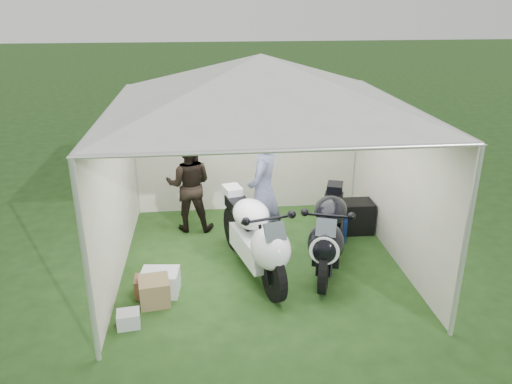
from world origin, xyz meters
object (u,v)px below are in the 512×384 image
(motorcycle_white, at_px, (255,236))
(canopy_tent, at_px, (261,87))
(person_blue_jacket, at_px, (264,193))
(crate_0, at_px, (160,282))
(crate_3, at_px, (150,286))
(crate_1, at_px, (154,291))
(motorcycle_black, at_px, (329,231))
(person_dark_jacket, at_px, (189,185))
(equipment_box, at_px, (356,216))
(crate_2, at_px, (129,319))
(paddock_stand, at_px, (332,228))

(motorcycle_white, bearing_deg, canopy_tent, 60.39)
(person_blue_jacket, relative_size, crate_0, 4.13)
(crate_3, bearing_deg, motorcycle_white, 14.04)
(motorcycle_white, height_order, crate_1, motorcycle_white)
(motorcycle_black, xyz_separation_m, person_dark_jacket, (-1.98, 1.55, 0.20))
(equipment_box, distance_m, crate_1, 3.65)
(crate_2, bearing_deg, paddock_stand, 34.10)
(crate_2, bearing_deg, motorcycle_white, 32.16)
(equipment_box, xyz_separation_m, crate_0, (-3.12, -1.57, -0.10))
(crate_0, relative_size, crate_1, 1.29)
(motorcycle_white, distance_m, person_dark_jacket, 1.88)
(crate_0, bearing_deg, person_dark_jacket, 79.16)
(paddock_stand, height_order, person_blue_jacket, person_blue_jacket)
(canopy_tent, bearing_deg, person_dark_jacket, 131.33)
(crate_0, xyz_separation_m, crate_2, (-0.33, -0.69, -0.06))
(paddock_stand, xyz_separation_m, crate_0, (-2.67, -1.34, -0.01))
(paddock_stand, distance_m, person_blue_jacket, 1.50)
(canopy_tent, xyz_separation_m, paddock_stand, (1.25, 0.56, -2.40))
(crate_3, bearing_deg, crate_1, -69.30)
(person_dark_jacket, relative_size, equipment_box, 2.99)
(motorcycle_black, bearing_deg, canopy_tent, 177.42)
(paddock_stand, distance_m, crate_3, 3.12)
(equipment_box, bearing_deg, crate_1, -150.67)
(motorcycle_black, relative_size, crate_1, 5.51)
(paddock_stand, xyz_separation_m, crate_2, (-3.00, -2.03, -0.08))
(paddock_stand, relative_size, person_dark_jacket, 0.29)
(paddock_stand, bearing_deg, crate_2, -145.90)
(crate_0, height_order, crate_1, crate_1)
(canopy_tent, relative_size, motorcycle_black, 2.72)
(motorcycle_black, bearing_deg, equipment_box, 75.05)
(paddock_stand, distance_m, crate_2, 3.62)
(motorcycle_white, xyz_separation_m, paddock_stand, (1.37, 1.00, -0.43))
(paddock_stand, height_order, crate_1, paddock_stand)
(crate_1, relative_size, crate_2, 1.42)
(motorcycle_white, relative_size, person_blue_jacket, 1.09)
(crate_2, relative_size, crate_3, 0.68)
(paddock_stand, bearing_deg, crate_1, -150.18)
(equipment_box, relative_size, crate_1, 1.41)
(motorcycle_black, relative_size, crate_0, 4.28)
(canopy_tent, relative_size, crate_1, 14.97)
(person_blue_jacket, height_order, crate_2, person_blue_jacket)
(motorcycle_black, bearing_deg, motorcycle_white, -157.24)
(canopy_tent, distance_m, crate_1, 2.99)
(motorcycle_black, xyz_separation_m, crate_1, (-2.41, -0.63, -0.42))
(person_dark_jacket, relative_size, person_blue_jacket, 0.79)
(person_dark_jacket, relative_size, crate_2, 5.98)
(motorcycle_black, distance_m, crate_2, 2.95)
(canopy_tent, height_order, crate_3, canopy_tent)
(motorcycle_black, bearing_deg, paddock_stand, 90.00)
(person_blue_jacket, bearing_deg, crate_0, -34.48)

